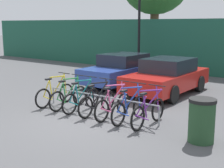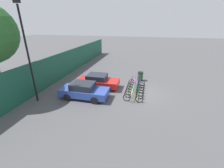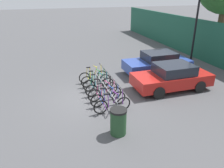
% 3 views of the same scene
% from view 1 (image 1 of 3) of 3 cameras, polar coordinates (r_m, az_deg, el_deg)
% --- Properties ---
extents(ground_plane, '(120.00, 120.00, 0.00)m').
position_cam_1_polar(ground_plane, '(9.05, -4.17, -6.47)').
color(ground_plane, '#4C4C4F').
extents(hoarding_wall, '(36.00, 0.16, 2.97)m').
position_cam_1_polar(hoarding_wall, '(17.02, 17.39, 6.35)').
color(hoarding_wall, '#19513D').
rests_on(hoarding_wall, ground).
extents(bike_rack, '(4.16, 0.04, 0.57)m').
position_cam_1_polar(bike_rack, '(9.52, -2.30, -2.50)').
color(bike_rack, gray).
rests_on(bike_rack, ground).
extents(bicycle_yellow, '(0.68, 1.71, 1.05)m').
position_cam_1_polar(bicycle_yellow, '(10.66, -10.37, -1.84)').
color(bicycle_yellow, black).
rests_on(bicycle_yellow, ground).
extents(bicycle_green, '(0.68, 1.71, 1.05)m').
position_cam_1_polar(bicycle_green, '(10.21, -7.93, -2.34)').
color(bicycle_green, black).
rests_on(bicycle_green, ground).
extents(bicycle_teal, '(0.68, 1.71, 1.05)m').
position_cam_1_polar(bicycle_teal, '(9.83, -5.63, -2.79)').
color(bicycle_teal, black).
rests_on(bicycle_teal, ground).
extents(bicycle_black, '(0.68, 1.71, 1.05)m').
position_cam_1_polar(bicycle_black, '(9.42, -2.73, -3.37)').
color(bicycle_black, black).
rests_on(bicycle_black, ground).
extents(bicycle_pink, '(0.68, 1.71, 1.05)m').
position_cam_1_polar(bicycle_pink, '(9.06, 0.19, -3.93)').
color(bicycle_pink, black).
rests_on(bicycle_pink, ground).
extents(bicycle_blue, '(0.68, 1.71, 1.05)m').
position_cam_1_polar(bicycle_blue, '(8.74, 3.19, -4.50)').
color(bicycle_blue, black).
rests_on(bicycle_blue, ground).
extents(bicycle_purple, '(0.68, 1.71, 1.05)m').
position_cam_1_polar(bicycle_purple, '(8.43, 6.66, -5.14)').
color(bicycle_purple, black).
rests_on(bicycle_purple, ground).
extents(car_blue, '(1.91, 4.23, 1.40)m').
position_cam_1_polar(car_blue, '(13.94, 1.94, 2.64)').
color(car_blue, '#2D479E').
rests_on(car_blue, ground).
extents(car_red, '(1.91, 4.17, 1.40)m').
position_cam_1_polar(car_red, '(12.30, 10.08, 1.36)').
color(car_red, red).
rests_on(car_red, ground).
extents(trash_bin, '(0.63, 0.63, 1.03)m').
position_cam_1_polar(trash_bin, '(7.52, 16.08, -6.40)').
color(trash_bin, '#234728').
rests_on(trash_bin, ground).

